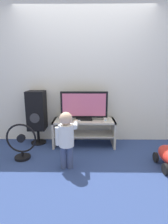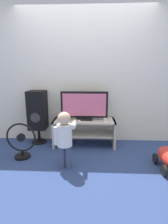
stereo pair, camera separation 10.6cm
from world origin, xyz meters
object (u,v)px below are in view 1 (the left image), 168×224
at_px(remote_secondary, 79,121).
at_px(game_console, 105,119).
at_px(television, 84,106).
at_px(remote_primary, 65,120).
at_px(child, 67,136).
at_px(speaker_tower, 37,111).
at_px(floor_fan, 22,143).

bearing_deg(remote_secondary, game_console, 8.77).
bearing_deg(television, remote_primary, -163.72).
xyz_separation_m(game_console, child, (-0.62, -0.78, -0.03)).
bearing_deg(child, game_console, 51.61).
height_order(game_console, remote_secondary, game_console).
distance_m(remote_secondary, speaker_tower, 0.82).
bearing_deg(speaker_tower, game_console, -5.10).
relative_size(remote_secondary, speaker_tower, 0.13).
height_order(game_console, floor_fan, floor_fan).
xyz_separation_m(remote_primary, floor_fan, (-0.64, -0.47, -0.25)).
xyz_separation_m(remote_secondary, child, (-0.14, -0.70, -0.02)).
bearing_deg(floor_fan, speaker_tower, 81.96).
bearing_deg(television, remote_secondary, -128.92).
xyz_separation_m(television, speaker_tower, (-0.89, 0.07, -0.12)).
bearing_deg(remote_primary, floor_fan, -143.88).
distance_m(television, remote_secondary, 0.29).
height_order(television, game_console, television).
height_order(remote_secondary, child, child).
relative_size(child, floor_fan, 1.43).
height_order(television, speaker_tower, same).
bearing_deg(speaker_tower, remote_primary, -17.10).
bearing_deg(game_console, remote_primary, -175.58).
bearing_deg(remote_secondary, child, -101.37).
bearing_deg(floor_fan, remote_primary, 36.12).
relative_size(remote_primary, speaker_tower, 0.13).
distance_m(speaker_tower, floor_fan, 0.74).
bearing_deg(game_console, television, 173.50).
relative_size(television, speaker_tower, 0.84).
xyz_separation_m(remote_secondary, speaker_tower, (-0.79, 0.19, 0.13)).
relative_size(remote_secondary, floor_fan, 0.23).
distance_m(game_console, child, 0.99).
relative_size(game_console, speaker_tower, 0.18).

